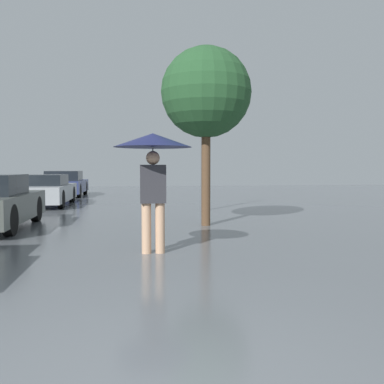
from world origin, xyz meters
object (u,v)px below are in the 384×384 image
Objects in this scene: tree at (206,93)px; street_lamp at (203,140)px; parked_car_farthest at (65,184)px; parked_car_third at (45,190)px; pedestrian at (153,154)px.

street_lamp is at bearing 81.77° from tree.
parked_car_farthest is at bearing 113.40° from tree.
tree is at bearing -51.75° from parked_car_third.
pedestrian reaches higher than parked_car_farthest.
pedestrian is 6.84m from street_lamp.
tree is (1.40, 3.14, 1.52)m from pedestrian.
tree is 3.54m from street_lamp.
street_lamp is at bearing -55.95° from parked_car_farthest.
parked_car_third is 8.25m from tree.
parked_car_third is at bearing 152.66° from street_lamp.
parked_car_farthest is 1.12× the size of street_lamp.
tree is (4.86, -6.16, 2.56)m from parked_car_third.
parked_car_farthest is at bearing 124.05° from street_lamp.
pedestrian is 0.46× the size of tree.
pedestrian is at bearing -113.98° from tree.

